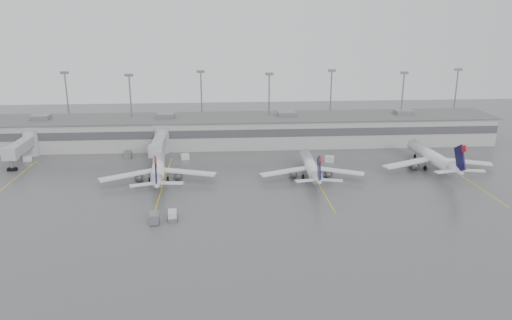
{
  "coord_description": "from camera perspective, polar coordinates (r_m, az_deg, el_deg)",
  "views": [
    {
      "loc": [
        -4.29,
        -84.42,
        37.1
      ],
      "look_at": [
        3.55,
        24.0,
        5.0
      ],
      "focal_mm": 35.0,
      "sensor_mm": 36.0,
      "label": 1
    }
  ],
  "objects": [
    {
      "name": "cone_c",
      "position": [
        121.94,
        2.14,
        -1.1
      ],
      "size": [
        0.45,
        0.45,
        0.71
      ],
      "primitive_type": "cone",
      "color": "#FC6805",
      "rests_on": "ground"
    },
    {
      "name": "jet_mid_right",
      "position": [
        116.87,
        6.31,
        -0.74
      ],
      "size": [
        24.39,
        27.36,
        8.85
      ],
      "rotation": [
        0.0,
        0.0,
        -0.04
      ],
      "color": "white",
      "rests_on": "ground"
    },
    {
      "name": "gse_uld_c",
      "position": [
        130.4,
        8.4,
        0.11
      ],
      "size": [
        2.6,
        2.11,
        1.59
      ],
      "primitive_type": "cube",
      "rotation": [
        0.0,
        0.0,
        -0.31
      ],
      "color": "silver",
      "rests_on": "ground"
    },
    {
      "name": "cone_b",
      "position": [
        124.46,
        -12.27,
        -1.11
      ],
      "size": [
        0.44,
        0.44,
        0.69
      ],
      "primitive_type": "cone",
      "color": "#FC6805",
      "rests_on": "ground"
    },
    {
      "name": "stand_markings",
      "position": [
        114.67,
        -1.77,
        -2.43
      ],
      "size": [
        105.25,
        40.0,
        0.01
      ],
      "color": "yellow",
      "rests_on": "ground"
    },
    {
      "name": "ground",
      "position": [
        92.31,
        -1.13,
        -7.25
      ],
      "size": [
        260.0,
        260.0,
        0.0
      ],
      "primitive_type": "plane",
      "color": "#4D4D4F",
      "rests_on": "ground"
    },
    {
      "name": "cone_d",
      "position": [
        130.99,
        18.88,
        -0.77
      ],
      "size": [
        0.4,
        0.4,
        0.64
      ],
      "primitive_type": "cone",
      "color": "#FC6805",
      "rests_on": "ground"
    },
    {
      "name": "baggage_tug",
      "position": [
        94.76,
        -9.52,
        -6.37
      ],
      "size": [
        2.06,
        2.99,
        1.83
      ],
      "rotation": [
        0.0,
        0.0,
        0.08
      ],
      "color": "silver",
      "rests_on": "ground"
    },
    {
      "name": "gse_uld_b",
      "position": [
        132.69,
        -8.14,
        0.39
      ],
      "size": [
        2.44,
        1.95,
        1.52
      ],
      "primitive_type": "cube",
      "rotation": [
        0.0,
        0.0,
        0.27
      ],
      "color": "silver",
      "rests_on": "ground"
    },
    {
      "name": "gse_loader",
      "position": [
        137.13,
        -14.42,
        0.61
      ],
      "size": [
        1.87,
        2.91,
        1.78
      ],
      "primitive_type": "cube",
      "rotation": [
        0.0,
        0.0,
        0.03
      ],
      "color": "slate",
      "rests_on": "ground"
    },
    {
      "name": "terminal",
      "position": [
        146.22,
        -2.36,
        3.42
      ],
      "size": [
        152.0,
        17.0,
        9.45
      ],
      "color": "#AEAEA9",
      "rests_on": "ground"
    },
    {
      "name": "baggage_cart",
      "position": [
        93.93,
        -11.55,
        -6.51
      ],
      "size": [
        1.92,
        3.07,
        1.89
      ],
      "rotation": [
        0.0,
        0.0,
        0.08
      ],
      "color": "slate",
      "rests_on": "ground"
    },
    {
      "name": "light_masts",
      "position": [
        150.34,
        -2.46,
        6.84
      ],
      "size": [
        142.4,
        8.0,
        20.6
      ],
      "color": "gray",
      "rests_on": "ground"
    },
    {
      "name": "jet_bridge_right",
      "position": [
        135.29,
        -10.89,
        1.93
      ],
      "size": [
        4.0,
        17.2,
        7.0
      ],
      "color": "#A5A8AA",
      "rests_on": "ground"
    },
    {
      "name": "jet_far_right",
      "position": [
        129.89,
        19.62,
        0.3
      ],
      "size": [
        27.43,
        30.76,
        9.95
      ],
      "rotation": [
        0.0,
        0.0,
        0.03
      ],
      "color": "white",
      "rests_on": "ground"
    },
    {
      "name": "jet_bridge_left",
      "position": [
        143.75,
        -24.88,
        1.53
      ],
      "size": [
        4.0,
        17.2,
        7.0
      ],
      "color": "#A5A8AA",
      "rests_on": "ground"
    },
    {
      "name": "cone_a",
      "position": [
        138.8,
        -23.68,
        -0.35
      ],
      "size": [
        0.38,
        0.38,
        0.6
      ],
      "primitive_type": "cone",
      "color": "#FC6805",
      "rests_on": "ground"
    },
    {
      "name": "jet_mid_left",
      "position": [
        116.17,
        -11.11,
        -0.95
      ],
      "size": [
        26.26,
        29.55,
        9.56
      ],
      "rotation": [
        0.0,
        0.0,
        0.09
      ],
      "color": "white",
      "rests_on": "ground"
    },
    {
      "name": "gse_uld_a",
      "position": [
        142.95,
        -24.68,
        0.19
      ],
      "size": [
        2.5,
        2.05,
        1.52
      ],
      "primitive_type": "cube",
      "rotation": [
        0.0,
        0.0,
        0.33
      ],
      "color": "silver",
      "rests_on": "ground"
    }
  ]
}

